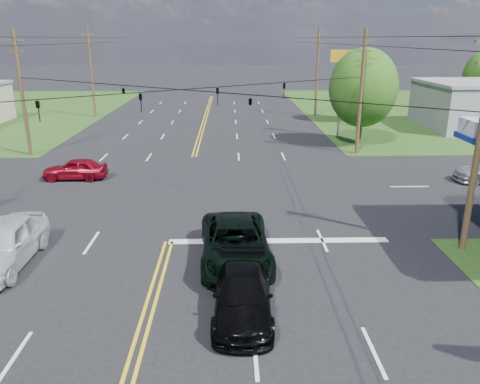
{
  "coord_description": "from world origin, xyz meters",
  "views": [
    {
      "loc": [
        2.79,
        -15.53,
        8.82
      ],
      "look_at": [
        3.28,
        6.0,
        1.72
      ],
      "focal_mm": 35.0,
      "sensor_mm": 36.0,
      "label": 1
    }
  ],
  "objects_px": {
    "pole_left_far": "(91,72)",
    "suv_black": "(243,295)",
    "tree_right_b": "(355,83)",
    "tree_right_a": "(363,88)",
    "pole_right_far": "(317,71)",
    "pole_se": "(480,139)",
    "pole_ne": "(361,91)",
    "pole_nw": "(22,92)",
    "pickup_white": "(3,244)",
    "pickup_dkgreen": "(235,244)"
  },
  "relations": [
    {
      "from": "pole_left_far",
      "to": "suv_black",
      "type": "xyz_separation_m",
      "value": [
        16.19,
        -41.84,
        -4.47
      ]
    },
    {
      "from": "tree_right_b",
      "to": "suv_black",
      "type": "xyz_separation_m",
      "value": [
        -13.31,
        -37.84,
        -3.52
      ]
    },
    {
      "from": "tree_right_a",
      "to": "suv_black",
      "type": "bearing_deg",
      "value": -112.7
    },
    {
      "from": "tree_right_b",
      "to": "pole_right_far",
      "type": "bearing_deg",
      "value": 131.19
    },
    {
      "from": "tree_right_a",
      "to": "pole_se",
      "type": "bearing_deg",
      "value": -92.73
    },
    {
      "from": "pole_se",
      "to": "pole_ne",
      "type": "bearing_deg",
      "value": 90.0
    },
    {
      "from": "pole_nw",
      "to": "pole_ne",
      "type": "height_order",
      "value": "same"
    },
    {
      "from": "tree_right_b",
      "to": "pickup_white",
      "type": "distance_m",
      "value": 41.16
    },
    {
      "from": "pole_left_far",
      "to": "pickup_white",
      "type": "bearing_deg",
      "value": -80.15
    },
    {
      "from": "pole_nw",
      "to": "pole_left_far",
      "type": "xyz_separation_m",
      "value": [
        0.0,
        19.0,
        0.25
      ]
    },
    {
      "from": "pole_nw",
      "to": "pole_right_far",
      "type": "height_order",
      "value": "pole_right_far"
    },
    {
      "from": "pole_ne",
      "to": "suv_black",
      "type": "relative_size",
      "value": 1.98
    },
    {
      "from": "pickup_dkgreen",
      "to": "pole_nw",
      "type": "bearing_deg",
      "value": 127.68
    },
    {
      "from": "pole_nw",
      "to": "pickup_white",
      "type": "height_order",
      "value": "pole_nw"
    },
    {
      "from": "pole_se",
      "to": "pickup_white",
      "type": "xyz_separation_m",
      "value": [
        -19.39,
        -1.05,
        -3.99
      ]
    },
    {
      "from": "pole_nw",
      "to": "pickup_white",
      "type": "relative_size",
      "value": 1.74
    },
    {
      "from": "pole_left_far",
      "to": "tree_right_b",
      "type": "xyz_separation_m",
      "value": [
        29.5,
        -4.0,
        -0.95
      ]
    },
    {
      "from": "tree_right_a",
      "to": "pickup_dkgreen",
      "type": "distance_m",
      "value": 24.98
    },
    {
      "from": "tree_right_b",
      "to": "suv_black",
      "type": "bearing_deg",
      "value": -109.37
    },
    {
      "from": "suv_black",
      "to": "pole_se",
      "type": "bearing_deg",
      "value": 27.91
    },
    {
      "from": "tree_right_b",
      "to": "pole_nw",
      "type": "bearing_deg",
      "value": -153.05
    },
    {
      "from": "pole_nw",
      "to": "suv_black",
      "type": "xyz_separation_m",
      "value": [
        16.19,
        -22.84,
        -4.22
      ]
    },
    {
      "from": "pickup_white",
      "to": "pickup_dkgreen",
      "type": "bearing_deg",
      "value": -0.39
    },
    {
      "from": "tree_right_b",
      "to": "pickup_dkgreen",
      "type": "relative_size",
      "value": 1.17
    },
    {
      "from": "pole_right_far",
      "to": "tree_right_a",
      "type": "relative_size",
      "value": 1.22
    },
    {
      "from": "tree_right_b",
      "to": "pickup_dkgreen",
      "type": "height_order",
      "value": "tree_right_b"
    },
    {
      "from": "pole_se",
      "to": "pole_nw",
      "type": "bearing_deg",
      "value": 145.3
    },
    {
      "from": "pole_left_far",
      "to": "pole_se",
      "type": "bearing_deg",
      "value": -54.9
    },
    {
      "from": "pole_right_far",
      "to": "pole_nw",
      "type": "bearing_deg",
      "value": -143.84
    },
    {
      "from": "pole_nw",
      "to": "tree_right_a",
      "type": "height_order",
      "value": "pole_nw"
    },
    {
      "from": "pole_ne",
      "to": "tree_right_b",
      "type": "bearing_deg",
      "value": 76.87
    },
    {
      "from": "pole_se",
      "to": "pole_ne",
      "type": "xyz_separation_m",
      "value": [
        0.0,
        18.0,
        0.0
      ]
    },
    {
      "from": "pole_nw",
      "to": "pickup_dkgreen",
      "type": "height_order",
      "value": "pole_nw"
    },
    {
      "from": "pickup_white",
      "to": "suv_black",
      "type": "bearing_deg",
      "value": -21.88
    },
    {
      "from": "tree_right_a",
      "to": "pickup_dkgreen",
      "type": "bearing_deg",
      "value": -116.5
    },
    {
      "from": "pole_ne",
      "to": "pickup_white",
      "type": "height_order",
      "value": "pole_ne"
    },
    {
      "from": "pole_ne",
      "to": "tree_right_a",
      "type": "xyz_separation_m",
      "value": [
        1.0,
        3.0,
        -0.05
      ]
    },
    {
      "from": "suv_black",
      "to": "pickup_white",
      "type": "height_order",
      "value": "pickup_white"
    },
    {
      "from": "pole_right_far",
      "to": "tree_right_b",
      "type": "relative_size",
      "value": 1.41
    },
    {
      "from": "pole_nw",
      "to": "pickup_dkgreen",
      "type": "distance_m",
      "value": 25.22
    },
    {
      "from": "pole_se",
      "to": "tree_right_a",
      "type": "distance_m",
      "value": 21.02
    },
    {
      "from": "pickup_dkgreen",
      "to": "pickup_white",
      "type": "height_order",
      "value": "pickup_white"
    },
    {
      "from": "pole_left_far",
      "to": "pole_ne",
      "type": "bearing_deg",
      "value": -36.16
    },
    {
      "from": "tree_right_a",
      "to": "pole_nw",
      "type": "bearing_deg",
      "value": -173.66
    },
    {
      "from": "pole_nw",
      "to": "pickup_white",
      "type": "distance_m",
      "value": 20.55
    },
    {
      "from": "pole_nw",
      "to": "pole_left_far",
      "type": "relative_size",
      "value": 0.95
    },
    {
      "from": "pole_left_far",
      "to": "pickup_dkgreen",
      "type": "distance_m",
      "value": 41.51
    },
    {
      "from": "pole_left_far",
      "to": "pickup_dkgreen",
      "type": "xyz_separation_m",
      "value": [
        16.0,
        -38.06,
        -4.33
      ]
    },
    {
      "from": "pole_right_far",
      "to": "pole_ne",
      "type": "bearing_deg",
      "value": -90.0
    },
    {
      "from": "pickup_dkgreen",
      "to": "pickup_white",
      "type": "bearing_deg",
      "value": 177.59
    }
  ]
}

